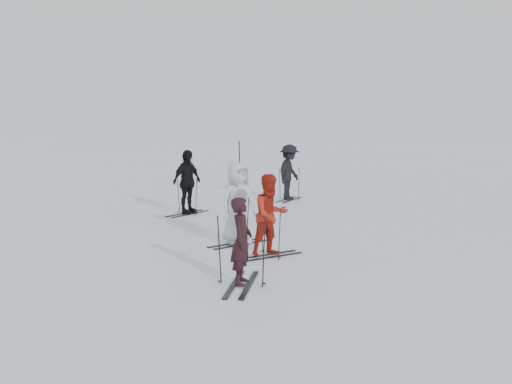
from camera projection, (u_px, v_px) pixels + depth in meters
ground at (242, 235)px, 14.66m from camera, size 120.00×120.00×0.00m
skier_near_dark at (241, 243)px, 10.18m from camera, size 0.50×0.64×1.57m
skier_red at (271, 216)px, 12.32m from camera, size 1.05×1.09×1.77m
skier_grey at (238, 204)px, 13.49m from camera, size 0.99×1.12×1.93m
skier_uphill_left at (187, 183)px, 17.77m from camera, size 0.76×1.25×1.99m
skier_uphill_far at (289, 173)px, 20.85m from camera, size 0.87×1.36×2.01m
skis_near_dark at (242, 249)px, 10.20m from camera, size 1.98×1.34×1.32m
skis_red at (271, 231)px, 12.37m from camera, size 1.72×1.56×1.12m
skis_grey at (238, 220)px, 13.54m from camera, size 1.86×1.55×1.20m
skis_uphill_left at (187, 194)px, 17.82m from camera, size 1.87×1.30×1.24m
skis_uphill_far at (289, 183)px, 20.90m from camera, size 1.78×1.06×1.24m
piste_marker at (239, 167)px, 23.10m from camera, size 0.05×0.05×2.07m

